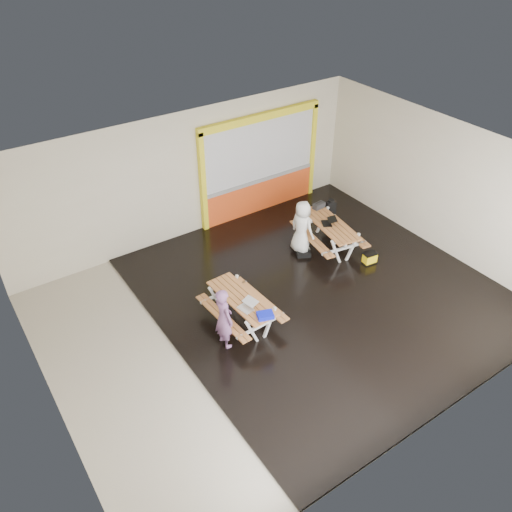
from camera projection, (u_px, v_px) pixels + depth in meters
room at (280, 248)px, 10.80m from camera, size 10.02×8.02×3.52m
deck at (320, 290)px, 12.37m from camera, size 7.50×7.98×0.05m
kiosk at (260, 167)px, 14.63m from camera, size 3.88×0.16×3.00m
picnic_table_left at (241, 304)px, 11.15m from camera, size 1.31×1.87×0.73m
picnic_table_right at (329, 229)px, 13.52m from camera, size 1.59×2.11×0.77m
person_left at (224, 318)px, 10.49m from camera, size 0.35×0.53×1.45m
person_right at (302, 227)px, 13.21m from camera, size 0.57×0.77×1.44m
laptop_left at (247, 306)px, 10.76m from camera, size 0.41×0.39×0.15m
laptop_right at (329, 222)px, 13.38m from camera, size 0.48×0.46×0.16m
blue_pouch at (265, 315)px, 10.53m from camera, size 0.39×0.33×0.10m
toolbox at (319, 206)px, 14.01m from camera, size 0.36×0.21×0.20m
backpack at (331, 207)px, 14.24m from camera, size 0.29×0.23×0.43m
dark_case at (303, 253)px, 13.46m from camera, size 0.43×0.39×0.13m
fluke_bag at (370, 258)px, 13.14m from camera, size 0.37×0.27×0.30m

